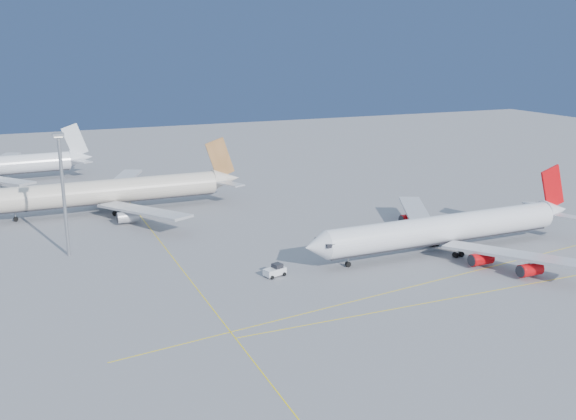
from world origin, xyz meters
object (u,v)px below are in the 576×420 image
object	(u,v)px
airliner_virgin	(449,229)
pushback_tug	(275,270)
airliner_etihad	(115,191)
light_mast	(63,185)

from	to	relation	value
airliner_virgin	pushback_tug	bearing A→B (deg)	178.28
airliner_etihad	airliner_virgin	bearing A→B (deg)	-46.56
pushback_tug	light_mast	distance (m)	48.77
airliner_virgin	light_mast	distance (m)	83.25
airliner_etihad	light_mast	world-z (taller)	light_mast
airliner_virgin	pushback_tug	world-z (taller)	airliner_virgin
pushback_tug	airliner_virgin	bearing A→B (deg)	-16.52
light_mast	airliner_etihad	bearing A→B (deg)	65.91
airliner_virgin	light_mast	xyz separation A→B (m)	(-77.07, 29.70, 10.44)
pushback_tug	light_mast	xyz separation A→B (m)	(-36.27, 29.22, 14.48)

